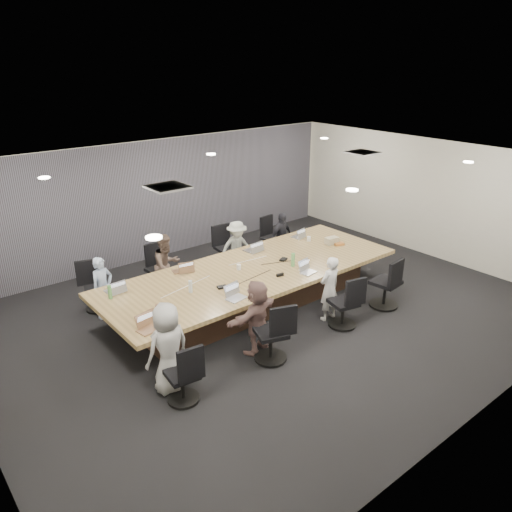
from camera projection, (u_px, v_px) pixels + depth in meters
floor at (269, 313)px, 9.53m from camera, size 10.00×8.00×0.00m
ceiling at (271, 168)px, 8.48m from camera, size 10.00×8.00×0.00m
wall_back at (161, 199)px, 11.88m from camera, size 10.00×0.00×2.80m
wall_front at (482, 333)px, 6.13m from camera, size 10.00×0.00×2.80m
wall_right at (428, 198)px, 11.93m from camera, size 0.00×8.00×2.80m
curtain at (162, 199)px, 11.82m from camera, size 9.80×0.04×2.80m
conference_table at (253, 285)px, 9.74m from camera, size 6.00×2.20×0.74m
chair_0 at (97, 292)px, 9.52m from camera, size 0.64×0.64×0.76m
chair_1 at (159, 273)px, 10.31m from camera, size 0.58×0.58×0.78m
chair_2 at (228, 252)px, 11.32m from camera, size 0.64×0.64×0.85m
chair_3 at (272, 242)px, 12.11m from camera, size 0.53×0.53×0.74m
chair_4 at (182, 379)px, 6.99m from camera, size 0.54×0.54×0.72m
chair_5 at (271, 337)px, 7.92m from camera, size 0.71×0.71×0.83m
chair_6 at (343, 306)px, 8.94m from camera, size 0.64×0.64×0.78m
chair_7 at (385, 286)px, 9.63m from camera, size 0.65×0.65×0.86m
person_0 at (103, 288)px, 9.19m from camera, size 0.49×0.38×1.19m
laptop_0 at (115, 290)px, 8.74m from camera, size 0.34×0.24×0.02m
person_1 at (167, 266)px, 9.95m from camera, size 0.75×0.64×1.33m
laptop_1 at (181, 271)px, 9.53m from camera, size 0.35×0.28×0.02m
person_2 at (237, 248)px, 11.00m from camera, size 0.88×0.63×1.24m
laptop_2 at (253, 250)px, 10.55m from camera, size 0.38×0.27×0.02m
person_3 at (281, 237)px, 11.78m from camera, size 0.71×0.35×1.17m
laptop_3 at (298, 236)px, 11.32m from camera, size 0.32×0.24×0.02m
person_4 at (168, 348)px, 7.11m from camera, size 0.71×0.49×1.39m
laptop_4 at (149, 330)px, 7.49m from camera, size 0.38×0.29×0.02m
person_5 at (257, 317)px, 8.09m from camera, size 1.23×0.65×1.27m
laptop_5 at (236, 298)px, 8.45m from camera, size 0.36×0.27×0.02m
person_6 at (329, 289)px, 9.10m from camera, size 0.45×0.30×1.24m
laptop_6 at (308, 273)px, 9.45m from camera, size 0.33×0.25×0.02m
bottle_green_left at (110, 292)px, 8.41m from camera, size 0.08×0.08×0.24m
bottle_green_right at (293, 260)px, 9.71m from camera, size 0.10×0.10×0.27m
bottle_clear at (190, 287)px, 8.64m from camera, size 0.07×0.07×0.22m
cup_white_far at (239, 267)px, 9.58m from camera, size 0.10×0.10×0.11m
cup_white_near at (309, 239)px, 11.06m from camera, size 0.11×0.11×0.10m
mug_brown at (158, 308)px, 8.01m from camera, size 0.12×0.12×0.12m
mic_left at (222, 287)px, 8.84m from camera, size 0.19×0.15×0.03m
mic_right at (283, 259)px, 10.04m from camera, size 0.20×0.17×0.03m
stapler at (280, 275)px, 9.31m from camera, size 0.15×0.06×0.06m
canvas_bag at (332, 241)px, 10.88m from camera, size 0.30×0.21×0.15m
snack_packet at (339, 244)px, 10.84m from camera, size 0.24×0.20×0.04m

